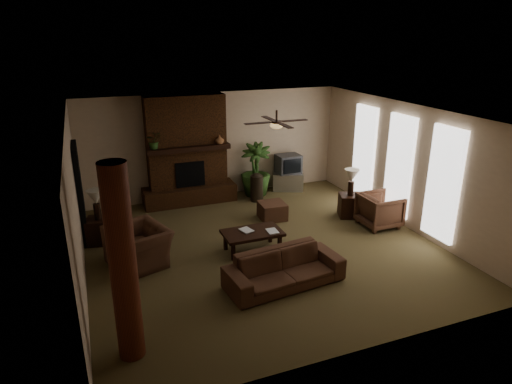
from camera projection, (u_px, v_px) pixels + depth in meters
name	position (u px, v px, depth m)	size (l,w,h in m)	color
room_shell	(263.00, 184.00, 8.97)	(7.00, 7.00, 7.00)	brown
fireplace	(187.00, 159.00, 11.61)	(2.40, 0.70, 2.80)	#4D2A14
windows	(399.00, 166.00, 10.34)	(0.08, 3.65, 2.35)	white
log_column	(123.00, 265.00, 5.86)	(0.36, 0.36, 2.80)	#612A18
doorway	(80.00, 193.00, 9.49)	(0.10, 1.00, 2.10)	black
ceiling_fan	(276.00, 124.00, 8.99)	(1.35, 1.35, 0.37)	black
sofa	(284.00, 264.00, 7.93)	(2.12, 0.62, 0.83)	#523323
armchair_left	(138.00, 240.00, 8.62)	(1.15, 0.75, 1.00)	#523323
armchair_right	(380.00, 209.00, 10.34)	(0.83, 0.78, 0.86)	#523323
coffee_table	(252.00, 234.00, 9.18)	(1.20, 0.70, 0.43)	black
ottoman	(272.00, 211.00, 10.84)	(0.60, 0.60, 0.40)	#523323
tv_stand	(288.00, 181.00, 12.82)	(0.85, 0.50, 0.50)	#B9B9BB
tv	(288.00, 164.00, 12.64)	(0.66, 0.54, 0.52)	#3A3A3D
floor_vase	(257.00, 185.00, 11.91)	(0.34, 0.34, 0.77)	black
floor_plant	(256.00, 181.00, 12.35)	(0.81, 1.44, 0.81)	#305220
side_table_left	(100.00, 231.00, 9.58)	(0.50, 0.50, 0.55)	black
lamp_left	(96.00, 199.00, 9.30)	(0.38, 0.38, 0.65)	black
side_table_right	(350.00, 205.00, 10.96)	(0.50, 0.50, 0.55)	black
lamp_right	(352.00, 177.00, 10.69)	(0.41, 0.41, 0.65)	black
mantel_plant	(154.00, 142.00, 10.96)	(0.38, 0.42, 0.33)	#305220
mantel_vase	(220.00, 140.00, 11.45)	(0.22, 0.23, 0.22)	#97613C
book_a	(242.00, 226.00, 9.08)	(0.22, 0.03, 0.29)	#999999
book_b	(267.00, 226.00, 9.07)	(0.21, 0.02, 0.29)	#999999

